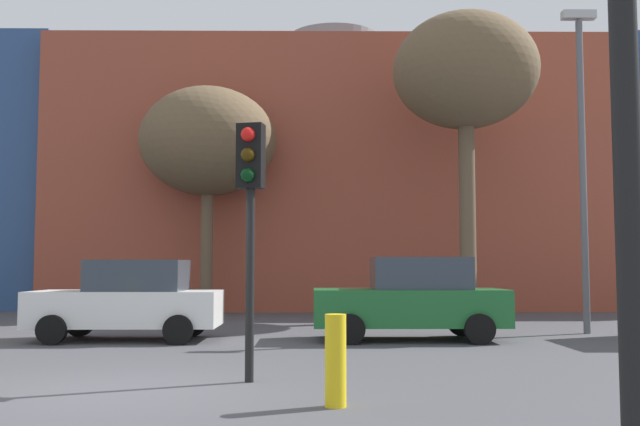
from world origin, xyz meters
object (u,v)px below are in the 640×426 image
parked_car_3 (412,299)px  bare_tree_1 (465,74)px  parked_car_2 (130,300)px  traffic_light_island (250,190)px  bare_tree_0 (208,142)px  street_lamp (582,148)px  bollard_yellow_1 (336,360)px

parked_car_3 → bare_tree_1: bare_tree_1 is taller
parked_car_2 → traffic_light_island: traffic_light_island is taller
parked_car_3 → parked_car_2: bearing=0.0°
parked_car_2 → bare_tree_0: 9.35m
bare_tree_0 → street_lamp: bearing=-33.6°
street_lamp → parked_car_3: bearing=-161.2°
traffic_light_island → street_lamp: size_ratio=0.46×
parked_car_2 → traffic_light_island: 6.54m
traffic_light_island → bollard_yellow_1: bearing=45.4°
parked_car_2 → street_lamp: size_ratio=0.51×
bare_tree_0 → bare_tree_1: 8.53m
traffic_light_island → bare_tree_1: (5.46, 11.39, 4.77)m
parked_car_2 → bollard_yellow_1: parked_car_2 is taller
bare_tree_0 → bare_tree_1: size_ratio=0.81×
traffic_light_island → bare_tree_1: bare_tree_1 is taller
bare_tree_1 → bollard_yellow_1: 15.41m
bollard_yellow_1 → street_lamp: (6.15, 8.69, 3.87)m
traffic_light_island → bollard_yellow_1: (1.12, -1.71, -2.09)m
bare_tree_1 → street_lamp: 5.63m
bollard_yellow_1 → street_lamp: street_lamp is taller
parked_car_3 → traffic_light_island: bearing=61.7°
bare_tree_1 → street_lamp: (1.81, -4.41, -2.99)m
parked_car_3 → bare_tree_1: 9.11m
street_lamp → bare_tree_1: bearing=112.3°
parked_car_2 → street_lamp: 10.99m
traffic_light_island → bare_tree_0: (-2.60, 13.53, 3.04)m
parked_car_3 → street_lamp: (4.30, 1.46, 3.51)m
bare_tree_1 → traffic_light_island: bearing=-115.6°
bare_tree_1 → street_lamp: bare_tree_1 is taller
traffic_light_island → bollard_yellow_1: 2.93m
parked_car_3 → bare_tree_1: size_ratio=0.44×
traffic_light_island → street_lamp: bearing=145.9°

